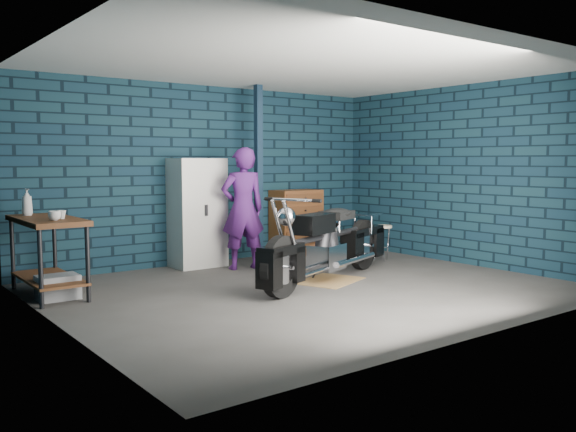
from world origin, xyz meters
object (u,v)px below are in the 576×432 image
person (243,209)px  tool_chest (297,223)px  workbench (48,257)px  shop_stool (382,243)px  storage_bin (58,287)px  locker (197,213)px  motorcycle (329,238)px

person → tool_chest: 1.58m
workbench → shop_stool: 4.92m
person → shop_stool: bearing=176.1°
shop_stool → workbench: bearing=173.2°
storage_bin → locker: locker is taller
person → locker: person is taller
locker → shop_stool: bearing=-26.5°
workbench → locker: (2.33, 0.69, 0.35)m
storage_bin → motorcycle: bearing=-18.4°
tool_chest → shop_stool: bearing=-61.2°
workbench → locker: size_ratio=0.87×
shop_stool → person: bearing=161.9°
workbench → motorcycle: motorcycle is taller
workbench → locker: locker is taller
workbench → shop_stool: size_ratio=2.51×
locker → tool_chest: size_ratio=1.48×
motorcycle → tool_chest: (1.02, 2.01, -0.03)m
workbench → person: person is taller
person → shop_stool: person is taller
tool_chest → shop_stool: 1.48m
workbench → motorcycle: size_ratio=0.54×
workbench → storage_bin: bearing=-85.7°
person → storage_bin: person is taller
motorcycle → shop_stool: motorcycle is taller
tool_chest → workbench: bearing=-170.6°
person → workbench: bearing=16.7°
shop_stool → locker: bearing=153.5°
person → locker: 0.72m
motorcycle → locker: 2.19m
storage_bin → locker: (2.31, 0.96, 0.66)m
workbench → shop_stool: (4.89, -0.58, -0.18)m
workbench → motorcycle: (3.17, -1.31, 0.11)m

